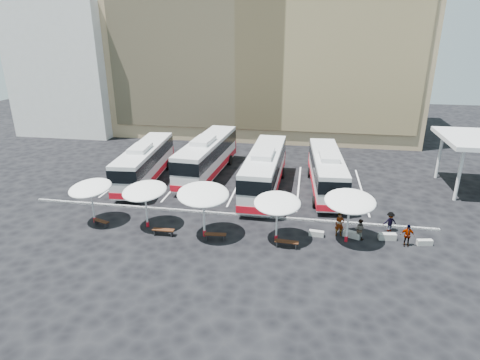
% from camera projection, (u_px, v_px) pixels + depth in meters
% --- Properties ---
extents(ground, '(120.00, 120.00, 0.00)m').
position_uv_depth(ground, '(222.00, 217.00, 33.00)').
color(ground, black).
rests_on(ground, ground).
extents(sandstone_building, '(42.00, 18.25, 29.60)m').
position_uv_depth(sandstone_building, '(267.00, 43.00, 57.97)').
color(sandstone_building, tan).
rests_on(sandstone_building, ground).
extents(apartment_block, '(14.00, 14.00, 18.00)m').
position_uv_depth(apartment_block, '(78.00, 69.00, 60.15)').
color(apartment_block, silver).
rests_on(apartment_block, ground).
extents(curb_divider, '(34.00, 0.25, 0.15)m').
position_uv_depth(curb_divider, '(223.00, 213.00, 33.43)').
color(curb_divider, black).
rests_on(curb_divider, ground).
extents(bay_lines, '(24.15, 12.00, 0.01)m').
position_uv_depth(bay_lines, '(239.00, 183.00, 40.38)').
color(bay_lines, white).
rests_on(bay_lines, ground).
extents(bus_0, '(3.64, 12.66, 3.97)m').
position_uv_depth(bus_0, '(145.00, 162.00, 40.18)').
color(bus_0, silver).
rests_on(bus_0, ground).
extents(bus_1, '(3.76, 13.64, 4.28)m').
position_uv_depth(bus_1, '(207.00, 155.00, 41.76)').
color(bus_1, silver).
rests_on(bus_1, ground).
extents(bus_2, '(3.31, 13.45, 4.25)m').
position_uv_depth(bus_2, '(265.00, 169.00, 37.60)').
color(bus_2, silver).
rests_on(bus_2, ground).
extents(bus_3, '(3.48, 12.53, 3.93)m').
position_uv_depth(bus_3, '(327.00, 171.00, 37.77)').
color(bus_3, silver).
rests_on(bus_3, ground).
extents(sunshade_0, '(4.28, 4.30, 3.44)m').
position_uv_depth(sunshade_0, '(90.00, 188.00, 31.08)').
color(sunshade_0, silver).
rests_on(sunshade_0, ground).
extents(sunshade_1, '(4.18, 4.21, 3.54)m').
position_uv_depth(sunshade_1, '(145.00, 191.00, 30.32)').
color(sunshade_1, silver).
rests_on(sunshade_1, ground).
extents(sunshade_2, '(4.92, 4.95, 3.95)m').
position_uv_depth(sunshade_2, '(203.00, 194.00, 28.79)').
color(sunshade_2, silver).
rests_on(sunshade_2, ground).
extents(sunshade_3, '(3.48, 3.52, 3.49)m').
position_uv_depth(sunshade_3, '(277.00, 203.00, 28.29)').
color(sunshade_3, silver).
rests_on(sunshade_3, ground).
extents(sunshade_4, '(3.72, 3.76, 3.74)m').
position_uv_depth(sunshade_4, '(350.00, 201.00, 28.05)').
color(sunshade_4, silver).
rests_on(sunshade_4, ground).
extents(wood_bench_0, '(1.45, 0.81, 0.43)m').
position_uv_depth(wood_bench_0, '(101.00, 222.00, 31.40)').
color(wood_bench_0, black).
rests_on(wood_bench_0, ground).
extents(wood_bench_1, '(1.65, 0.46, 0.50)m').
position_uv_depth(wood_bench_1, '(163.00, 231.00, 29.89)').
color(wood_bench_1, black).
rests_on(wood_bench_1, ground).
extents(wood_bench_2, '(1.63, 0.55, 0.49)m').
position_uv_depth(wood_bench_2, '(215.00, 235.00, 29.26)').
color(wood_bench_2, black).
rests_on(wood_bench_2, ground).
extents(wood_bench_3, '(1.70, 0.54, 0.51)m').
position_uv_depth(wood_bench_3, '(287.00, 243.00, 28.20)').
color(wood_bench_3, black).
rests_on(wood_bench_3, ground).
extents(conc_bench_0, '(1.13, 0.49, 0.41)m').
position_uv_depth(conc_bench_0, '(316.00, 233.00, 29.87)').
color(conc_bench_0, gray).
rests_on(conc_bench_0, ground).
extents(conc_bench_1, '(1.32, 0.83, 0.47)m').
position_uv_depth(conc_bench_1, '(352.00, 234.00, 29.66)').
color(conc_bench_1, gray).
rests_on(conc_bench_1, ground).
extents(conc_bench_2, '(1.30, 0.56, 0.47)m').
position_uv_depth(conc_bench_2, '(387.00, 237.00, 29.36)').
color(conc_bench_2, gray).
rests_on(conc_bench_2, ground).
extents(conc_bench_3, '(1.13, 0.56, 0.40)m').
position_uv_depth(conc_bench_3, '(425.00, 242.00, 28.62)').
color(conc_bench_3, gray).
rests_on(conc_bench_3, ground).
extents(passenger_0, '(0.71, 0.51, 1.82)m').
position_uv_depth(passenger_0, '(340.00, 224.00, 29.73)').
color(passenger_0, black).
rests_on(passenger_0, ground).
extents(passenger_1, '(0.94, 0.85, 1.58)m').
position_uv_depth(passenger_1, '(360.00, 229.00, 29.25)').
color(passenger_1, black).
rests_on(passenger_1, ground).
extents(passenger_2, '(1.00, 0.49, 1.66)m').
position_uv_depth(passenger_2, '(407.00, 235.00, 28.29)').
color(passenger_2, black).
rests_on(passenger_2, ground).
extents(passenger_3, '(1.12, 0.80, 1.57)m').
position_uv_depth(passenger_3, '(390.00, 222.00, 30.40)').
color(passenger_3, black).
rests_on(passenger_3, ground).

